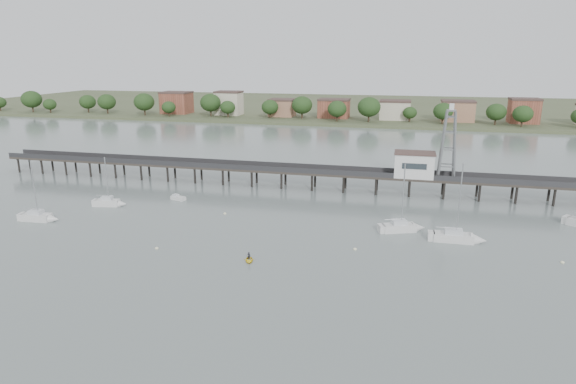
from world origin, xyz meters
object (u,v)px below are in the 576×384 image
(lattice_tower, at_px, (448,145))
(sailboat_b, at_px, (112,203))
(sailboat_d, at_px, (462,238))
(white_tender, at_px, (178,198))
(sailboat_a, at_px, (42,217))
(yellow_dinghy, at_px, (249,261))
(sailboat_c, at_px, (405,227))
(pier, at_px, (298,171))

(lattice_tower, relative_size, sailboat_b, 1.50)
(sailboat_d, xyz_separation_m, white_tender, (-54.67, 11.09, -0.25))
(sailboat_a, height_order, yellow_dinghy, sailboat_a)
(sailboat_c, height_order, sailboat_b, sailboat_c)
(sailboat_c, bearing_deg, sailboat_d, -39.75)
(sailboat_a, bearing_deg, pier, 34.99)
(white_tender, relative_size, yellow_dinghy, 1.50)
(sailboat_b, height_order, white_tender, sailboat_b)
(sailboat_a, bearing_deg, sailboat_b, 52.51)
(lattice_tower, xyz_separation_m, sailboat_c, (-7.84, -23.40, -10.45))
(sailboat_a, xyz_separation_m, sailboat_c, (63.70, 9.95, -0.00))
(sailboat_b, xyz_separation_m, white_tender, (10.81, 7.12, -0.27))
(sailboat_c, relative_size, sailboat_b, 1.19)
(pier, xyz_separation_m, sailboat_a, (-40.05, -33.35, -3.14))
(yellow_dinghy, bearing_deg, sailboat_d, 9.03)
(sailboat_a, bearing_deg, lattice_tower, 20.20)
(sailboat_c, distance_m, sailboat_b, 56.67)
(sailboat_b, relative_size, white_tender, 2.98)
(sailboat_c, bearing_deg, sailboat_b, 157.79)
(lattice_tower, bearing_deg, pier, -180.00)
(sailboat_d, height_order, yellow_dinghy, sailboat_d)
(sailboat_c, bearing_deg, lattice_tower, 50.29)
(sailboat_d, xyz_separation_m, sailboat_b, (-65.48, 3.98, 0.02))
(sailboat_d, distance_m, white_tender, 55.79)
(sailboat_d, bearing_deg, white_tender, 167.94)
(sailboat_d, relative_size, sailboat_b, 1.31)
(lattice_tower, height_order, sailboat_a, lattice_tower)
(pier, relative_size, sailboat_a, 12.93)
(pier, height_order, yellow_dinghy, pier)
(sailboat_a, xyz_separation_m, sailboat_b, (7.04, 10.97, 0.01))
(sailboat_a, relative_size, yellow_dinghy, 5.02)
(sailboat_b, bearing_deg, sailboat_c, -11.52)
(pier, relative_size, lattice_tower, 9.68)
(sailboat_c, relative_size, sailboat_d, 0.91)
(pier, bearing_deg, yellow_dinghy, -87.50)
(sailboat_a, relative_size, white_tender, 3.34)
(white_tender, bearing_deg, sailboat_b, -127.95)
(lattice_tower, bearing_deg, sailboat_a, -155.01)
(sailboat_b, bearing_deg, lattice_tower, 8.64)
(yellow_dinghy, bearing_deg, sailboat_b, 133.77)
(sailboat_a, relative_size, sailboat_d, 0.86)
(pier, distance_m, white_tender, 27.16)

